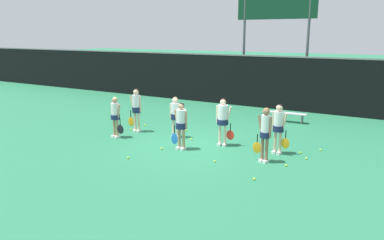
% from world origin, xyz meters
% --- Properties ---
extents(ground_plane, '(140.00, 140.00, 0.00)m').
position_xyz_m(ground_plane, '(0.00, 0.00, 0.00)').
color(ground_plane, '#26724C').
extents(fence_windscreen, '(60.00, 0.08, 2.87)m').
position_xyz_m(fence_windscreen, '(0.00, 8.14, 1.45)').
color(fence_windscreen, black).
rests_on(fence_windscreen, ground_plane).
extents(scoreboard, '(4.39, 0.15, 6.32)m').
position_xyz_m(scoreboard, '(0.06, 9.04, 5.02)').
color(scoreboard, '#515156').
rests_on(scoreboard, ground_plane).
extents(bench_courtside, '(2.04, 0.45, 0.43)m').
position_xyz_m(bench_courtside, '(1.85, 5.44, 0.38)').
color(bench_courtside, '#B2B2B7').
rests_on(bench_courtside, ground_plane).
extents(player_0, '(0.65, 0.35, 1.62)m').
position_xyz_m(player_0, '(-3.05, -0.59, 0.95)').
color(player_0, tan).
rests_on(player_0, ground_plane).
extents(player_1, '(0.68, 0.40, 1.67)m').
position_xyz_m(player_1, '(-0.01, -0.62, 0.99)').
color(player_1, tan).
rests_on(player_1, ground_plane).
extents(player_2, '(0.61, 0.33, 1.77)m').
position_xyz_m(player_2, '(2.97, -0.45, 1.04)').
color(player_2, '#8C664C').
rests_on(player_2, ground_plane).
extents(player_3, '(0.64, 0.36, 1.80)m').
position_xyz_m(player_3, '(-2.90, 0.53, 1.07)').
color(player_3, beige).
rests_on(player_3, ground_plane).
extents(player_4, '(0.63, 0.35, 1.62)m').
position_xyz_m(player_4, '(-1.03, 0.59, 0.95)').
color(player_4, beige).
rests_on(player_4, ground_plane).
extents(player_5, '(0.69, 0.41, 1.74)m').
position_xyz_m(player_5, '(1.05, 0.52, 1.04)').
color(player_5, beige).
rests_on(player_5, ground_plane).
extents(player_6, '(0.65, 0.38, 1.72)m').
position_xyz_m(player_6, '(3.08, 0.61, 1.03)').
color(player_6, beige).
rests_on(player_6, ground_plane).
extents(tennis_ball_0, '(0.07, 0.07, 0.07)m').
position_xyz_m(tennis_ball_0, '(4.29, 1.67, 0.03)').
color(tennis_ball_0, '#CCE033').
rests_on(tennis_ball_0, ground_plane).
extents(tennis_ball_1, '(0.07, 0.07, 0.07)m').
position_xyz_m(tennis_ball_1, '(-0.97, -2.37, 0.03)').
color(tennis_ball_1, '#CCE033').
rests_on(tennis_ball_1, ground_plane).
extents(tennis_ball_2, '(0.07, 0.07, 0.07)m').
position_xyz_m(tennis_ball_2, '(-0.59, -1.00, 0.04)').
color(tennis_ball_2, '#CCE033').
rests_on(tennis_ball_2, ground_plane).
extents(tennis_ball_3, '(0.07, 0.07, 0.07)m').
position_xyz_m(tennis_ball_3, '(1.64, -1.26, 0.03)').
color(tennis_ball_3, '#CCE033').
rests_on(tennis_ball_3, ground_plane).
extents(tennis_ball_4, '(0.07, 0.07, 0.07)m').
position_xyz_m(tennis_ball_4, '(3.26, -2.04, 0.04)').
color(tennis_ball_4, '#CCE033').
rests_on(tennis_ball_4, ground_plane).
extents(tennis_ball_5, '(0.07, 0.07, 0.07)m').
position_xyz_m(tennis_ball_5, '(-3.23, 1.50, 0.03)').
color(tennis_ball_5, '#CCE033').
rests_on(tennis_ball_5, ground_plane).
extents(tennis_ball_6, '(0.07, 0.07, 0.07)m').
position_xyz_m(tennis_ball_6, '(-1.19, 1.65, 0.04)').
color(tennis_ball_6, '#CCE033').
rests_on(tennis_ball_6, ground_plane).
extents(tennis_ball_7, '(0.07, 0.07, 0.07)m').
position_xyz_m(tennis_ball_7, '(-0.30, 0.57, 0.03)').
color(tennis_ball_7, '#CCE033').
rests_on(tennis_ball_7, ground_plane).
extents(tennis_ball_8, '(0.07, 0.07, 0.07)m').
position_xyz_m(tennis_ball_8, '(3.77, 1.01, 0.04)').
color(tennis_ball_8, '#CCE033').
rests_on(tennis_ball_8, ground_plane).
extents(tennis_ball_9, '(0.07, 0.07, 0.07)m').
position_xyz_m(tennis_ball_9, '(3.71, -0.50, 0.03)').
color(tennis_ball_9, '#CCE033').
rests_on(tennis_ball_9, ground_plane).
extents(tennis_ball_10, '(0.07, 0.07, 0.07)m').
position_xyz_m(tennis_ball_10, '(-3.31, 0.65, 0.04)').
color(tennis_ball_10, '#CCE033').
rests_on(tennis_ball_10, ground_plane).
extents(tennis_ball_11, '(0.07, 0.07, 0.07)m').
position_xyz_m(tennis_ball_11, '(4.08, 0.50, 0.03)').
color(tennis_ball_11, '#CCE033').
rests_on(tennis_ball_11, ground_plane).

